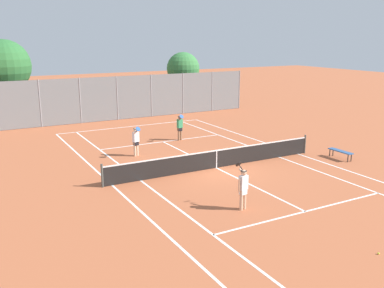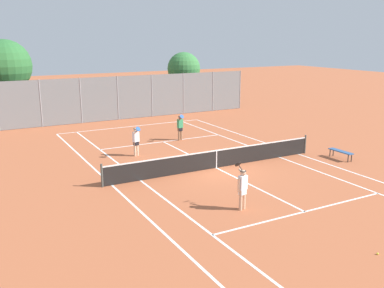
% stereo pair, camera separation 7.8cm
% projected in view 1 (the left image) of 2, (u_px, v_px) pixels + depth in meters
% --- Properties ---
extents(ground_plane, '(120.00, 120.00, 0.00)m').
position_uv_depth(ground_plane, '(216.00, 168.00, 21.75)').
color(ground_plane, '#B25B38').
extents(court_line_markings, '(11.10, 23.90, 0.01)m').
position_uv_depth(court_line_markings, '(216.00, 168.00, 21.75)').
color(court_line_markings, white).
rests_on(court_line_markings, ground).
extents(tennis_net, '(12.00, 0.10, 1.07)m').
position_uv_depth(tennis_net, '(217.00, 158.00, 21.63)').
color(tennis_net, '#474C47').
rests_on(tennis_net, ground).
extents(player_near_side, '(0.57, 0.81, 1.77)m').
position_uv_depth(player_near_side, '(243.00, 187.00, 16.31)').
color(player_near_side, '#D8A884').
rests_on(player_near_side, ground).
extents(player_far_left, '(0.48, 0.87, 1.77)m').
position_uv_depth(player_far_left, '(136.00, 140.00, 23.72)').
color(player_far_left, beige).
rests_on(player_far_left, ground).
extents(player_far_right, '(0.57, 0.81, 1.77)m').
position_uv_depth(player_far_right, '(180.00, 126.00, 27.37)').
color(player_far_right, '#936B4C').
rests_on(player_far_right, ground).
extents(loose_tennis_ball_0, '(0.07, 0.07, 0.07)m').
position_uv_depth(loose_tennis_ball_0, '(378.00, 253.00, 13.09)').
color(loose_tennis_ball_0, '#D1DB33').
rests_on(loose_tennis_ball_0, ground).
extents(courtside_bench, '(0.36, 1.50, 0.47)m').
position_uv_depth(courtside_bench, '(341.00, 152.00, 23.27)').
color(courtside_bench, '#33598C').
rests_on(courtside_bench, ground).
extents(back_fence, '(23.69, 0.08, 3.49)m').
position_uv_depth(back_fence, '(117.00, 98.00, 34.01)').
color(back_fence, gray).
rests_on(back_fence, ground).
extents(tree_behind_left, '(3.96, 3.96, 6.34)m').
position_uv_depth(tree_behind_left, '(4.00, 67.00, 32.24)').
color(tree_behind_left, brown).
rests_on(tree_behind_left, ground).
extents(tree_behind_right, '(3.01, 3.01, 5.16)m').
position_uv_depth(tree_behind_right, '(184.00, 69.00, 39.23)').
color(tree_behind_right, brown).
rests_on(tree_behind_right, ground).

